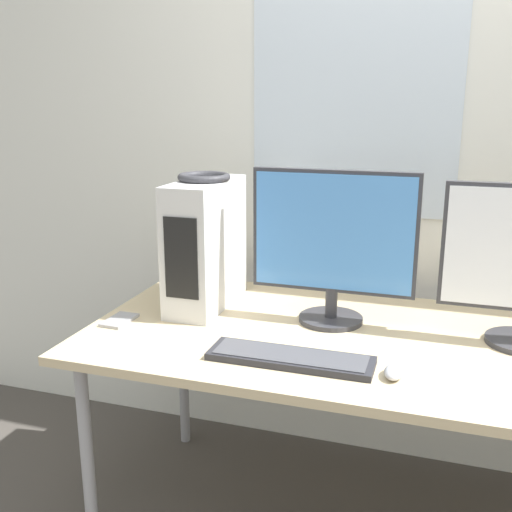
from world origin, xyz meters
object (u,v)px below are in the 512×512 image
monitor_main (333,242)px  keyboard (290,358)px  mouse (394,372)px  cell_phone (119,320)px  pc_tower (205,244)px  headphones (204,177)px

monitor_main → keyboard: bearing=-97.8°
keyboard → mouse: 0.28m
monitor_main → keyboard: monitor_main is taller
mouse → cell_phone: size_ratio=0.68×
keyboard → monitor_main: bearing=82.2°
keyboard → cell_phone: 0.63m
keyboard → cell_phone: size_ratio=3.46×
mouse → monitor_main: bearing=124.0°
pc_tower → headphones: bearing=90.0°
monitor_main → mouse: (0.24, -0.35, -0.25)m
cell_phone → monitor_main: bearing=20.4°
mouse → pc_tower: bearing=151.1°
cell_phone → pc_tower: bearing=51.9°
mouse → cell_phone: mouse is taller
monitor_main → cell_phone: bearing=-161.8°
keyboard → cell_phone: (-0.62, 0.13, -0.01)m
monitor_main → cell_phone: (-0.66, -0.22, -0.26)m
headphones → keyboard: bearing=-42.6°
monitor_main → cell_phone: monitor_main is taller
pc_tower → headphones: 0.23m
pc_tower → cell_phone: (-0.21, -0.25, -0.22)m
pc_tower → monitor_main: 0.46m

